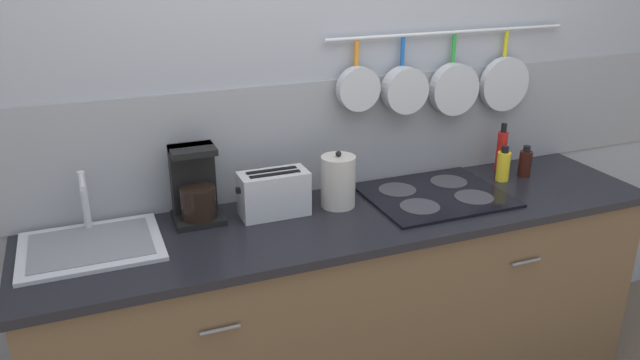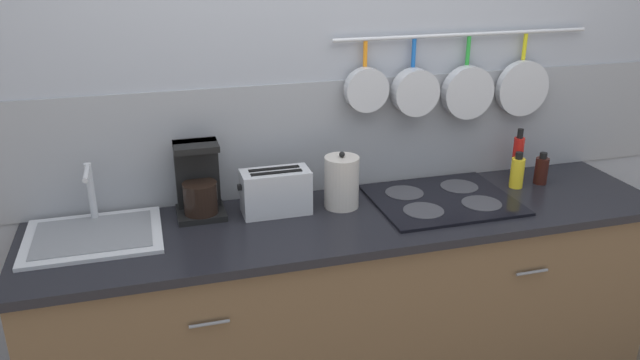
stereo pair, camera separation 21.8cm
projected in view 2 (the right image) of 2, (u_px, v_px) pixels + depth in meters
wall_back at (334, 110)px, 2.67m from camera, size 7.20×0.16×2.60m
cabinet_base at (355, 318)px, 2.67m from camera, size 2.54×0.58×0.90m
countertop at (357, 220)px, 2.50m from camera, size 2.58×0.60×0.03m
sink_basin at (93, 233)px, 2.31m from camera, size 0.49×0.39×0.24m
coffee_maker at (199, 185)px, 2.47m from camera, size 0.19×0.18×0.30m
toaster at (276, 192)px, 2.49m from camera, size 0.29×0.13×0.18m
kettle at (342, 182)px, 2.55m from camera, size 0.14×0.14×0.24m
cooktop at (442, 199)px, 2.63m from camera, size 0.58×0.49×0.01m
bottle_olive_oil at (517, 172)px, 2.76m from camera, size 0.06×0.06×0.16m
bottle_dish_soap at (518, 156)px, 2.86m from camera, size 0.05×0.05×0.23m
bottle_cooking_wine at (541, 170)px, 2.80m from camera, size 0.06×0.06×0.15m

